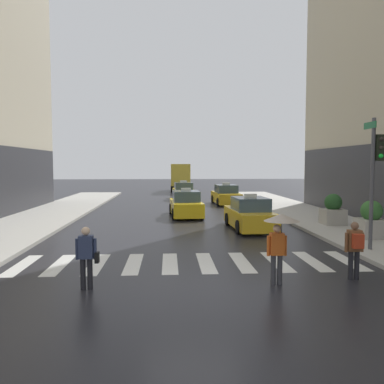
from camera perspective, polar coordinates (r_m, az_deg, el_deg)
name	(u,v)px	position (r m, az deg, el deg)	size (l,w,h in m)	color
ground_plane	(194,292)	(10.36, 0.28, -14.34)	(160.00, 160.00, 0.00)	black
crosswalk_markings	(188,263)	(13.24, -0.58, -10.25)	(11.30, 2.80, 0.01)	silver
traffic_light_pole	(375,165)	(15.77, 25.10, 3.60)	(0.44, 0.84, 4.80)	#47474C
taxi_lead	(250,215)	(20.07, 8.40, -3.32)	(2.07, 4.60, 1.80)	gold
taxi_second	(186,205)	(24.76, -0.90, -1.90)	(2.10, 4.62, 1.80)	yellow
taxi_third	(226,196)	(32.41, 4.95, -0.52)	(2.09, 4.61, 1.80)	gold
taxi_fourth	(183,192)	(36.72, -1.26, 0.02)	(2.09, 4.61, 1.80)	yellow
box_truck	(180,176)	(47.60, -1.73, 2.28)	(2.35, 7.57, 3.35)	#2D2D2D
pedestrian_with_umbrella	(280,229)	(10.88, 12.66, -5.33)	(0.96, 0.96, 1.94)	#333338
pedestrian_with_backpack	(355,246)	(12.06, 22.59, -7.25)	(0.55, 0.43, 1.65)	black
pedestrian_with_handbag	(87,254)	(10.70, -15.06, -8.70)	(0.60, 0.24, 1.65)	black
planter_near_corner	(371,221)	(18.42, 24.62, -3.83)	(1.10, 1.10, 1.60)	#A8A399
planter_mid_block	(333,210)	(21.80, 19.82, -2.54)	(1.10, 1.10, 1.60)	#A8A399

